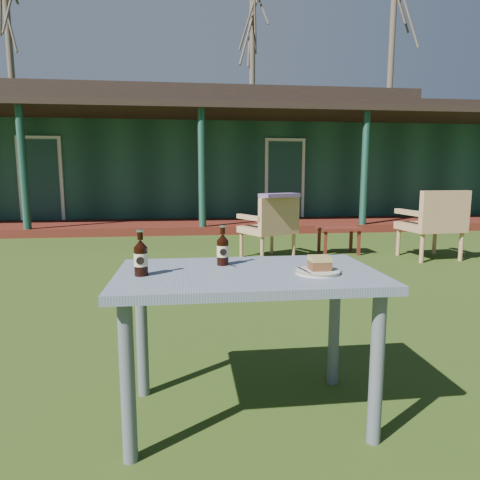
{
  "coord_description": "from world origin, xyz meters",
  "views": [
    {
      "loc": [
        -0.27,
        -3.51,
        1.16
      ],
      "look_at": [
        0.0,
        -1.3,
        0.82
      ],
      "focal_mm": 32.0,
      "sensor_mm": 36.0,
      "label": 1
    }
  ],
  "objects": [
    {
      "name": "armchair_right",
      "position": [
        3.08,
        1.95,
        0.54
      ],
      "size": [
        0.76,
        0.72,
        0.96
      ],
      "color": "tan",
      "rests_on": "ground"
    },
    {
      "name": "fork",
      "position": [
        0.24,
        -1.69,
        0.74
      ],
      "size": [
        0.03,
        0.14,
        0.0
      ],
      "primitive_type": "cube",
      "rotation": [
        0.0,
        0.0,
        0.16
      ],
      "color": "silver",
      "rests_on": "plate"
    },
    {
      "name": "ground",
      "position": [
        0.0,
        0.0,
        0.0
      ],
      "size": [
        80.0,
        80.0,
        0.0
      ],
      "primitive_type": "plane",
      "color": "#334916"
    },
    {
      "name": "tree_mid",
      "position": [
        3.0,
        18.5,
        4.75
      ],
      "size": [
        0.28,
        0.28,
        9.5
      ],
      "primitive_type": "cylinder",
      "color": "brown",
      "rests_on": "ground"
    },
    {
      "name": "tree_right",
      "position": [
        9.5,
        17.0,
        5.5
      ],
      "size": [
        0.28,
        0.28,
        11.0
      ],
      "primitive_type": "cylinder",
      "color": "brown",
      "rests_on": "ground"
    },
    {
      "name": "cola_bottle_near",
      "position": [
        -0.1,
        -1.45,
        0.8
      ],
      "size": [
        0.06,
        0.06,
        0.2
      ],
      "color": "black",
      "rests_on": "cafe_table"
    },
    {
      "name": "tree_left",
      "position": [
        -8.0,
        17.5,
        5.25
      ],
      "size": [
        0.28,
        0.28,
        10.5
      ],
      "primitive_type": "cylinder",
      "color": "brown",
      "rests_on": "ground"
    },
    {
      "name": "plate",
      "position": [
        0.31,
        -1.68,
        0.73
      ],
      "size": [
        0.2,
        0.2,
        0.01
      ],
      "color": "silver",
      "rests_on": "cafe_table"
    },
    {
      "name": "cola_bottle_far",
      "position": [
        -0.48,
        -1.63,
        0.8
      ],
      "size": [
        0.06,
        0.06,
        0.2
      ],
      "color": "black",
      "rests_on": "cafe_table"
    },
    {
      "name": "armchair_left",
      "position": [
        0.86,
        2.25,
        0.49
      ],
      "size": [
        0.84,
        0.82,
        0.87
      ],
      "color": "tan",
      "rests_on": "ground"
    },
    {
      "name": "bottle_cap",
      "position": [
        -0.06,
        -1.51,
        0.72
      ],
      "size": [
        0.03,
        0.03,
        0.01
      ],
      "primitive_type": "cylinder",
      "color": "silver",
      "rests_on": "cafe_table"
    },
    {
      "name": "cake_slice",
      "position": [
        0.32,
        -1.67,
        0.77
      ],
      "size": [
        0.09,
        0.09,
        0.06
      ],
      "color": "brown",
      "rests_on": "plate"
    },
    {
      "name": "floral_throw",
      "position": [
        0.94,
        2.1,
        0.89
      ],
      "size": [
        0.59,
        0.44,
        0.05
      ],
      "primitive_type": "cube",
      "rotation": [
        0.0,
        0.0,
        3.6
      ],
      "color": "slate",
      "rests_on": "armchair_left"
    },
    {
      "name": "pavilion",
      "position": [
        -0.0,
        9.39,
        1.61
      ],
      "size": [
        15.8,
        8.3,
        3.45
      ],
      "color": "#194234",
      "rests_on": "ground"
    },
    {
      "name": "cafe_table",
      "position": [
        0.0,
        -1.6,
        0.62
      ],
      "size": [
        1.2,
        0.7,
        0.72
      ],
      "color": "slate",
      "rests_on": "ground"
    },
    {
      "name": "side_table",
      "position": [
        1.93,
        2.5,
        0.34
      ],
      "size": [
        0.6,
        0.4,
        0.4
      ],
      "color": "#5B1F16",
      "rests_on": "ground"
    }
  ]
}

